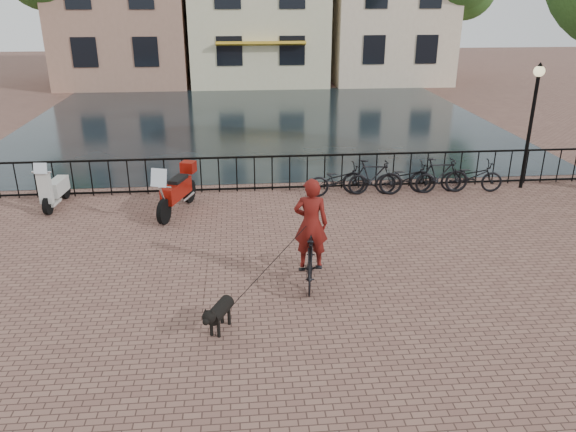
{
  "coord_description": "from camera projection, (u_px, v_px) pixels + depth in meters",
  "views": [
    {
      "loc": [
        -0.92,
        -7.16,
        5.29
      ],
      "look_at": [
        0.0,
        3.0,
        1.2
      ],
      "focal_mm": 35.0,
      "sensor_mm": 36.0,
      "label": 1
    }
  ],
  "objects": [
    {
      "name": "ground",
      "position": [
        305.0,
        360.0,
        8.66
      ],
      "size": [
        100.0,
        100.0,
        0.0
      ],
      "primitive_type": "plane",
      "color": "brown",
      "rests_on": "ground"
    },
    {
      "name": "canal_water",
      "position": [
        259.0,
        121.0,
        24.65
      ],
      "size": [
        20.0,
        20.0,
        0.0
      ],
      "primitive_type": "plane",
      "color": "black",
      "rests_on": "ground"
    },
    {
      "name": "railing",
      "position": [
        272.0,
        173.0,
        15.87
      ],
      "size": [
        20.0,
        0.05,
        1.02
      ],
      "color": "black",
      "rests_on": "ground"
    },
    {
      "name": "lamp_post",
      "position": [
        534.0,
        106.0,
        15.4
      ],
      "size": [
        0.3,
        0.3,
        3.45
      ],
      "color": "black",
      "rests_on": "ground"
    },
    {
      "name": "cyclist",
      "position": [
        311.0,
        238.0,
        10.65
      ],
      "size": [
        0.85,
        1.87,
        2.48
      ],
      "rotation": [
        0.0,
        0.0,
        3.0
      ],
      "color": "black",
      "rests_on": "ground"
    },
    {
      "name": "dog",
      "position": [
        220.0,
        314.0,
        9.33
      ],
      "size": [
        0.63,
        0.93,
        0.6
      ],
      "rotation": [
        0.0,
        0.0,
        -0.43
      ],
      "color": "black",
      "rests_on": "ground"
    },
    {
      "name": "motorcycle",
      "position": [
        176.0,
        185.0,
        14.18
      ],
      "size": [
        1.12,
        2.09,
        1.46
      ],
      "rotation": [
        0.0,
        0.0,
        -0.33
      ],
      "color": "maroon",
      "rests_on": "ground"
    },
    {
      "name": "scooter",
      "position": [
        54.0,
        181.0,
        14.62
      ],
      "size": [
        0.57,
        1.55,
        1.41
      ],
      "rotation": [
        0.0,
        0.0,
        -0.09
      ],
      "color": "beige",
      "rests_on": "ground"
    },
    {
      "name": "parked_bike_0",
      "position": [
        339.0,
        180.0,
        15.49
      ],
      "size": [
        1.76,
        0.74,
        0.9
      ],
      "primitive_type": "imported",
      "rotation": [
        0.0,
        0.0,
        1.65
      ],
      "color": "black",
      "rests_on": "ground"
    },
    {
      "name": "parked_bike_1",
      "position": [
        372.0,
        177.0,
        15.55
      ],
      "size": [
        1.72,
        0.73,
        1.0
      ],
      "primitive_type": "imported",
      "rotation": [
        0.0,
        0.0,
        1.41
      ],
      "color": "black",
      "rests_on": "ground"
    },
    {
      "name": "parked_bike_2",
      "position": [
        406.0,
        178.0,
        15.64
      ],
      "size": [
        1.74,
        0.66,
        0.9
      ],
      "primitive_type": "imported",
      "rotation": [
        0.0,
        0.0,
        1.54
      ],
      "color": "black",
      "rests_on": "ground"
    },
    {
      "name": "parked_bike_3",
      "position": [
        439.0,
        175.0,
        15.7
      ],
      "size": [
        1.69,
        0.56,
        1.0
      ],
      "primitive_type": "imported",
      "rotation": [
        0.0,
        0.0,
        1.52
      ],
      "color": "black",
      "rests_on": "ground"
    },
    {
      "name": "parked_bike_4",
      "position": [
        472.0,
        176.0,
        15.8
      ],
      "size": [
        1.78,
        0.81,
        0.9
      ],
      "primitive_type": "imported",
      "rotation": [
        0.0,
        0.0,
        1.45
      ],
      "color": "black",
      "rests_on": "ground"
    }
  ]
}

